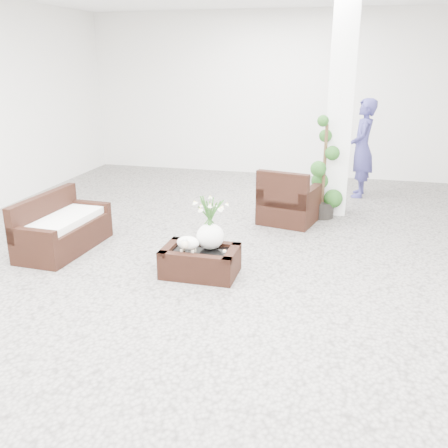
% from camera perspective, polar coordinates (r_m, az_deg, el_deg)
% --- Properties ---
extents(ground, '(11.00, 11.00, 0.00)m').
position_cam_1_polar(ground, '(6.37, 0.22, -5.01)').
color(ground, gray).
rests_on(ground, ground).
extents(column, '(0.40, 0.40, 3.50)m').
position_cam_1_polar(column, '(8.51, 13.13, 12.69)').
color(column, white).
rests_on(column, ground).
extents(coffee_table, '(0.90, 0.60, 0.31)m').
position_cam_1_polar(coffee_table, '(6.14, -2.71, -4.39)').
color(coffee_table, black).
rests_on(coffee_table, ground).
extents(sheep_figurine, '(0.28, 0.23, 0.21)m').
position_cam_1_polar(sheep_figurine, '(5.99, -4.12, -2.33)').
color(sheep_figurine, white).
rests_on(sheep_figurine, coffee_table).
extents(planter_narcissus, '(0.44, 0.44, 0.80)m').
position_cam_1_polar(planter_narcissus, '(6.01, -1.60, 0.77)').
color(planter_narcissus, white).
rests_on(planter_narcissus, coffee_table).
extents(tealight, '(0.04, 0.04, 0.03)m').
position_cam_1_polar(tealight, '(6.02, 0.06, -3.09)').
color(tealight, white).
rests_on(tealight, coffee_table).
extents(armchair, '(0.98, 0.96, 0.88)m').
position_cam_1_polar(armchair, '(8.07, 7.44, 3.25)').
color(armchair, black).
rests_on(armchair, ground).
extents(loveseat, '(0.75, 1.46, 0.76)m').
position_cam_1_polar(loveseat, '(7.19, -17.85, 0.07)').
color(loveseat, black).
rests_on(loveseat, ground).
extents(topiary, '(0.44, 0.44, 1.64)m').
position_cam_1_polar(topiary, '(8.32, 11.34, 6.21)').
color(topiary, '#1B4114').
rests_on(topiary, ground).
extents(shopper, '(0.46, 0.68, 1.83)m').
position_cam_1_polar(shopper, '(9.80, 15.46, 8.30)').
color(shopper, navy).
rests_on(shopper, ground).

